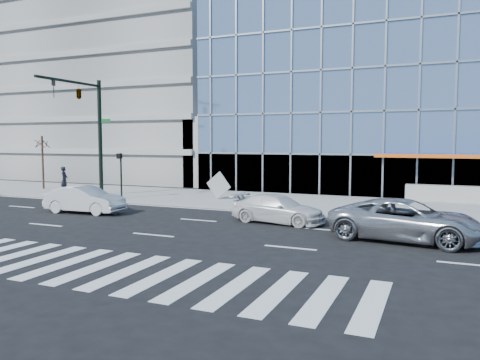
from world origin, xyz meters
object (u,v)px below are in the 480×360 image
(white_suv, at_px, (278,209))
(tilted_panel, at_px, (219,185))
(traffic_signal, at_px, (85,108))
(street_tree_near, at_px, (42,143))
(silver_suv, at_px, (407,220))
(ped_signal_post, at_px, (120,168))
(pedestrian, at_px, (64,180))
(white_sedan, at_px, (85,200))

(white_suv, bearing_deg, tilted_panel, 52.90)
(traffic_signal, xyz_separation_m, street_tree_near, (-7.00, 2.93, -2.39))
(traffic_signal, distance_m, street_tree_near, 7.96)
(silver_suv, bearing_deg, ped_signal_post, 79.37)
(white_suv, distance_m, pedestrian, 18.87)
(silver_suv, relative_size, white_sedan, 1.32)
(street_tree_near, xyz_separation_m, white_suv, (21.87, -6.59, -3.11))
(ped_signal_post, bearing_deg, white_suv, -18.07)
(ped_signal_post, height_order, white_suv, ped_signal_post)
(ped_signal_post, distance_m, tilted_panel, 6.65)
(white_suv, bearing_deg, ped_signal_post, 79.74)
(ped_signal_post, xyz_separation_m, pedestrian, (-5.82, 0.98, -1.03))
(white_suv, xyz_separation_m, white_sedan, (-10.75, -1.24, 0.07))
(traffic_signal, distance_m, pedestrian, 6.19)
(white_suv, bearing_deg, silver_suv, -99.82)
(ped_signal_post, bearing_deg, tilted_panel, 18.68)
(traffic_signal, distance_m, white_suv, 16.27)
(ped_signal_post, relative_size, white_suv, 0.65)
(silver_suv, relative_size, pedestrian, 3.07)
(traffic_signal, height_order, ped_signal_post, traffic_signal)
(white_sedan, bearing_deg, ped_signal_post, 13.41)
(pedestrian, bearing_deg, ped_signal_post, -122.46)
(ped_signal_post, xyz_separation_m, silver_suv, (18.37, -5.94, -1.32))
(ped_signal_post, height_order, street_tree_near, street_tree_near)
(traffic_signal, relative_size, white_sedan, 1.78)
(pedestrian, distance_m, tilted_panel, 12.09)
(traffic_signal, height_order, white_sedan, traffic_signal)
(ped_signal_post, height_order, white_sedan, ped_signal_post)
(ped_signal_post, distance_m, white_sedan, 5.70)
(traffic_signal, xyz_separation_m, silver_suv, (20.87, -5.57, -5.34))
(white_suv, bearing_deg, white_sedan, 104.42)
(traffic_signal, relative_size, pedestrian, 4.15)
(street_tree_near, height_order, tilted_panel, street_tree_near)
(silver_suv, distance_m, pedestrian, 25.16)
(traffic_signal, relative_size, silver_suv, 1.35)
(street_tree_near, bearing_deg, silver_suv, -16.96)
(ped_signal_post, bearing_deg, white_sedan, -72.89)
(street_tree_near, distance_m, pedestrian, 4.81)
(ped_signal_post, relative_size, street_tree_near, 0.71)
(traffic_signal, bearing_deg, white_sedan, -49.96)
(white_sedan, bearing_deg, traffic_signal, 36.34)
(silver_suv, xyz_separation_m, pedestrian, (-24.19, 6.93, 0.29))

